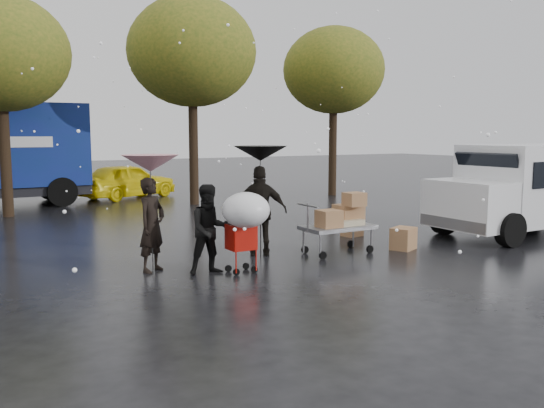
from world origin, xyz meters
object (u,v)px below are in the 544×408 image
vendor_cart (341,219)px  yellow_taxi (127,181)px  shopping_cart (245,215)px  person_pink (152,225)px  person_black (261,211)px  white_van (527,187)px

vendor_cart → yellow_taxi: yellow_taxi is taller
shopping_cart → person_pink: bearing=141.9°
person_pink → shopping_cart: size_ratio=1.16×
person_black → vendor_cart: bearing=-173.3°
vendor_cart → yellow_taxi: (-0.85, 12.37, -0.06)m
person_pink → vendor_cart: size_ratio=1.12×
vendor_cart → yellow_taxi: 12.40m
vendor_cart → shopping_cart: shopping_cart is taller
person_pink → person_black: 2.37m
vendor_cart → yellow_taxi: bearing=93.9°
vendor_cart → white_van: (5.41, -0.41, 0.43)m
person_black → vendor_cart: person_black is taller
white_van → person_black: bearing=171.2°
shopping_cart → white_van: (7.98, 0.19, 0.10)m
white_van → yellow_taxi: bearing=116.1°
shopping_cart → white_van: 7.98m
person_pink → yellow_taxi: person_pink is taller
shopping_cart → yellow_taxi: shopping_cart is taller
person_pink → vendor_cart: 3.93m
person_pink → shopping_cart: person_pink is taller
person_pink → white_van: size_ratio=0.35×
person_black → yellow_taxi: 11.73m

